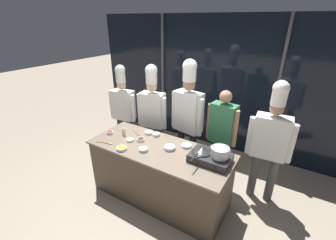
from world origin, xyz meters
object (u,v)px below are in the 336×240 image
(prep_bowl_carrots, at_px, (122,148))
(serving_spoon_solid, at_px, (137,133))
(portable_stove, at_px, (210,158))
(prep_bowl_shrimp, at_px, (130,140))
(prep_bowl_chili_flakes, at_px, (110,132))
(chef_head, at_px, (123,105))
(chef_sous, at_px, (152,110))
(prep_bowl_ginger, at_px, (156,134))
(stock_pot, at_px, (220,152))
(chef_pastry, at_px, (270,138))
(prep_bowl_onion, at_px, (170,147))
(serving_spoon_slotted, at_px, (108,143))
(frying_pan, at_px, (202,150))
(prep_bowl_rice, at_px, (143,149))
(person_guest, at_px, (222,130))
(prep_bowl_chicken, at_px, (186,146))
(prep_bowl_noodles, at_px, (149,132))
(squeeze_bottle_oil, at_px, (124,131))
(chef_line, at_px, (188,112))
(prep_bowl_soy_glaze, at_px, (141,139))

(prep_bowl_carrots, distance_m, serving_spoon_solid, 0.51)
(portable_stove, height_order, prep_bowl_shrimp, portable_stove)
(prep_bowl_chili_flakes, xyz_separation_m, chef_head, (-0.47, 0.86, 0.09))
(chef_sous, bearing_deg, prep_bowl_ginger, 123.29)
(stock_pot, height_order, chef_head, chef_head)
(chef_pastry, bearing_deg, prep_bowl_onion, 28.49)
(prep_bowl_ginger, distance_m, serving_spoon_slotted, 0.75)
(prep_bowl_shrimp, distance_m, chef_sous, 0.85)
(portable_stove, relative_size, serving_spoon_solid, 2.40)
(prep_bowl_chili_flakes, bearing_deg, prep_bowl_ginger, 26.81)
(chef_sous, bearing_deg, frying_pan, 144.69)
(prep_bowl_rice, distance_m, serving_spoon_slotted, 0.59)
(person_guest, bearing_deg, prep_bowl_carrots, 54.84)
(prep_bowl_chicken, bearing_deg, prep_bowl_noodles, 176.06)
(squeeze_bottle_oil, xyz_separation_m, prep_bowl_carrots, (0.27, -0.35, -0.05))
(frying_pan, height_order, chef_line, chef_line)
(prep_bowl_soy_glaze, relative_size, serving_spoon_solid, 0.55)
(portable_stove, distance_m, prep_bowl_rice, 0.93)
(prep_bowl_chicken, height_order, prep_bowl_chili_flakes, prep_bowl_chili_flakes)
(prep_bowl_ginger, xyz_separation_m, chef_sous, (-0.39, 0.46, 0.18))
(prep_bowl_onion, relative_size, prep_bowl_noodles, 1.23)
(chef_sous, bearing_deg, chef_head, -11.28)
(stock_pot, xyz_separation_m, chef_pastry, (0.48, 0.74, -0.01))
(prep_bowl_carrots, distance_m, chef_head, 1.49)
(prep_bowl_ginger, xyz_separation_m, serving_spoon_slotted, (-0.47, -0.58, -0.02))
(squeeze_bottle_oil, relative_size, prep_bowl_shrimp, 1.38)
(prep_bowl_carrots, distance_m, chef_sous, 1.11)
(squeeze_bottle_oil, xyz_separation_m, chef_head, (-0.70, 0.77, 0.05))
(prep_bowl_onion, bearing_deg, prep_bowl_carrots, -146.97)
(squeeze_bottle_oil, bearing_deg, frying_pan, 1.54)
(prep_bowl_carrots, bearing_deg, prep_bowl_rice, 26.50)
(prep_bowl_noodles, bearing_deg, chef_pastry, 16.84)
(prep_bowl_ginger, relative_size, chef_head, 0.07)
(squeeze_bottle_oil, bearing_deg, prep_bowl_shrimp, -24.06)
(prep_bowl_carrots, bearing_deg, prep_bowl_onion, 33.03)
(squeeze_bottle_oil, bearing_deg, serving_spoon_slotted, -93.97)
(portable_stove, height_order, prep_bowl_rice, portable_stove)
(person_guest, bearing_deg, stock_pot, 114.90)
(prep_bowl_ginger, bearing_deg, squeeze_bottle_oil, -150.25)
(squeeze_bottle_oil, height_order, person_guest, person_guest)
(prep_bowl_onion, relative_size, prep_bowl_rice, 1.28)
(prep_bowl_onion, xyz_separation_m, chef_line, (-0.11, 0.77, 0.25))
(prep_bowl_shrimp, bearing_deg, chef_head, 136.42)
(prep_bowl_ginger, bearing_deg, prep_bowl_noodles, -178.58)
(chef_line, bearing_deg, portable_stove, 144.61)
(prep_bowl_noodles, bearing_deg, prep_bowl_onion, -23.49)
(prep_bowl_noodles, xyz_separation_m, chef_head, (-1.01, 0.52, 0.10))
(serving_spoon_slotted, height_order, serving_spoon_solid, same)
(chef_head, bearing_deg, prep_bowl_onion, 146.94)
(prep_bowl_rice, relative_size, person_guest, 0.08)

